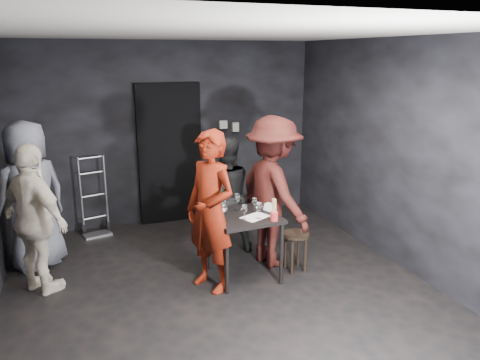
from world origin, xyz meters
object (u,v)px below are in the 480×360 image
object	(u,v)px
hand_truck	(96,220)
bystander_cream	(35,214)
woman_black	(225,195)
man_maroon	(273,177)
server_red	(210,198)
stool	(296,241)
bystander_grey	(29,182)
wine_bottle	(222,206)
tasting_table	(244,223)
breadstick_cup	(274,210)

from	to	relation	value
hand_truck	bystander_cream	xyz separation A→B (m)	(-0.67, -1.55, 0.68)
woman_black	man_maroon	bearing A→B (deg)	127.40
server_red	stool	bearing A→B (deg)	65.51
bystander_grey	wine_bottle	size ratio (longest dim) A/B	6.80
man_maroon	bystander_grey	size ratio (longest dim) A/B	1.04
tasting_table	wine_bottle	size ratio (longest dim) A/B	2.41
stool	bystander_grey	world-z (taller)	bystander_grey
woman_black	wine_bottle	bearing A→B (deg)	67.67
hand_truck	man_maroon	xyz separation A→B (m)	(1.97, -1.76, 0.89)
man_maroon	breadstick_cup	xyz separation A→B (m)	(-0.22, -0.51, -0.23)
server_red	woman_black	bearing A→B (deg)	124.62
server_red	bystander_cream	bearing A→B (deg)	-135.03
bystander_cream	breadstick_cup	world-z (taller)	bystander_cream
tasting_table	stool	world-z (taller)	tasting_table
man_maroon	bystander_cream	size ratio (longest dim) A/B	1.24
bystander_cream	breadstick_cup	size ratio (longest dim) A/B	6.65
server_red	man_maroon	size ratio (longest dim) A/B	0.93
wine_bottle	breadstick_cup	xyz separation A→B (m)	(0.49, -0.32, 0.00)
stool	bystander_cream	bearing A→B (deg)	170.04
stool	tasting_table	bearing A→B (deg)	174.86
man_maroon	bystander_grey	distance (m)	2.85
server_red	wine_bottle	size ratio (longest dim) A/B	6.60
man_maroon	bystander_cream	xyz separation A→B (m)	(-2.63, 0.21, -0.21)
wine_bottle	server_red	bearing A→B (deg)	-138.69
stool	wine_bottle	xyz separation A→B (m)	(-0.88, 0.10, 0.50)
server_red	bystander_cream	xyz separation A→B (m)	(-1.75, 0.55, -0.14)
hand_truck	man_maroon	bearing A→B (deg)	-55.83
stool	breadstick_cup	distance (m)	0.68
bystander_grey	hand_truck	bearing A→B (deg)	-162.51
hand_truck	bystander_cream	bearing A→B (deg)	-127.29
woman_black	bystander_cream	bearing A→B (deg)	7.83
breadstick_cup	tasting_table	bearing A→B (deg)	130.90
hand_truck	breadstick_cup	bearing A→B (deg)	-66.30
man_maroon	bystander_grey	bearing A→B (deg)	60.13
bystander_grey	wine_bottle	distance (m)	2.28
woman_black	bystander_cream	distance (m)	2.24
tasting_table	stool	distance (m)	0.69
server_red	woman_black	world-z (taller)	server_red
bystander_cream	woman_black	bearing A→B (deg)	-119.22
tasting_table	hand_truck	bearing A→B (deg)	127.28
wine_bottle	woman_black	bearing A→B (deg)	68.30
man_maroon	breadstick_cup	bearing A→B (deg)	145.32
bystander_cream	wine_bottle	xyz separation A→B (m)	(1.93, -0.40, -0.02)
bystander_grey	man_maroon	bearing A→B (deg)	129.66
hand_truck	tasting_table	xyz separation A→B (m)	(1.51, -1.99, 0.44)
tasting_table	wine_bottle	distance (m)	0.34
stool	server_red	world-z (taller)	server_red
tasting_table	bystander_cream	xyz separation A→B (m)	(-2.18, 0.44, 0.24)
hand_truck	server_red	distance (m)	2.50
stool	woman_black	xyz separation A→B (m)	(-0.60, 0.82, 0.40)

